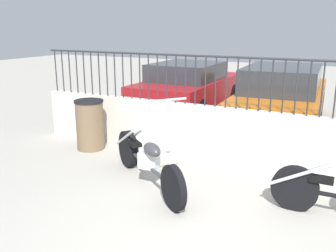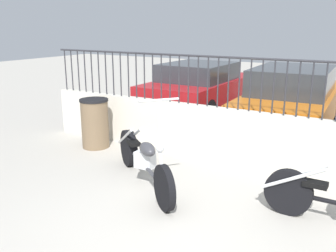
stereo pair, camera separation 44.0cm
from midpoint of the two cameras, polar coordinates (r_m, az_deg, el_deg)
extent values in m
plane|color=#ADA89E|center=(4.32, 0.07, -16.74)|extent=(40.00, 40.00, 0.00)
cube|color=beige|center=(6.35, 10.60, -1.77)|extent=(8.57, 0.18, 0.93)
cylinder|color=#2D2D33|center=(8.32, -18.19, 8.05)|extent=(0.02, 0.02, 0.87)
cylinder|color=#2D2D33|center=(8.19, -17.26, 8.02)|extent=(0.02, 0.02, 0.87)
cylinder|color=#2D2D33|center=(8.07, -16.29, 7.99)|extent=(0.02, 0.02, 0.87)
cylinder|color=#2D2D33|center=(7.94, -15.30, 7.96)|extent=(0.02, 0.02, 0.87)
cylinder|color=#2D2D33|center=(7.82, -14.27, 7.92)|extent=(0.02, 0.02, 0.87)
cylinder|color=#2D2D33|center=(7.70, -13.21, 7.88)|extent=(0.02, 0.02, 0.87)
cylinder|color=#2D2D33|center=(7.58, -12.11, 7.84)|extent=(0.02, 0.02, 0.87)
cylinder|color=#2D2D33|center=(7.46, -10.99, 7.79)|extent=(0.02, 0.02, 0.87)
cylinder|color=#2D2D33|center=(7.35, -9.82, 7.73)|extent=(0.02, 0.02, 0.87)
cylinder|color=#2D2D33|center=(7.24, -8.63, 7.68)|extent=(0.02, 0.02, 0.87)
cylinder|color=#2D2D33|center=(7.14, -7.40, 7.61)|extent=(0.02, 0.02, 0.87)
cylinder|color=#2D2D33|center=(7.04, -6.13, 7.54)|extent=(0.02, 0.02, 0.87)
cylinder|color=#2D2D33|center=(6.94, -4.82, 7.47)|extent=(0.02, 0.02, 0.87)
cylinder|color=#2D2D33|center=(6.84, -3.48, 7.39)|extent=(0.02, 0.02, 0.87)
cylinder|color=#2D2D33|center=(6.75, -2.10, 7.30)|extent=(0.02, 0.02, 0.87)
cylinder|color=#2D2D33|center=(6.66, -0.69, 7.20)|extent=(0.02, 0.02, 0.87)
cylinder|color=#2D2D33|center=(6.58, 0.76, 7.10)|extent=(0.02, 0.02, 0.87)
cylinder|color=#2D2D33|center=(6.50, 2.25, 6.99)|extent=(0.02, 0.02, 0.87)
cylinder|color=#2D2D33|center=(6.43, 3.77, 6.88)|extent=(0.02, 0.02, 0.87)
cylinder|color=#2D2D33|center=(6.36, 5.32, 6.75)|extent=(0.02, 0.02, 0.87)
cylinder|color=#2D2D33|center=(6.29, 6.91, 6.62)|extent=(0.02, 0.02, 0.87)
cylinder|color=#2D2D33|center=(6.23, 8.52, 6.48)|extent=(0.02, 0.02, 0.87)
cylinder|color=#2D2D33|center=(6.18, 10.17, 6.34)|extent=(0.02, 0.02, 0.87)
cylinder|color=#2D2D33|center=(6.13, 11.85, 6.18)|extent=(0.02, 0.02, 0.87)
cylinder|color=#2D2D33|center=(6.08, 13.55, 6.02)|extent=(0.02, 0.02, 0.87)
cylinder|color=#2D2D33|center=(6.04, 15.27, 5.85)|extent=(0.02, 0.02, 0.87)
cylinder|color=#2D2D33|center=(6.01, 17.01, 5.67)|extent=(0.02, 0.02, 0.87)
cylinder|color=#2D2D33|center=(5.98, 18.77, 5.49)|extent=(0.02, 0.02, 0.87)
cylinder|color=#2D2D33|center=(5.96, 20.54, 5.30)|extent=(0.02, 0.02, 0.87)
cylinder|color=#2D2D33|center=(5.94, 22.33, 5.10)|extent=(0.02, 0.02, 0.87)
cylinder|color=#2D2D33|center=(6.10, 11.20, 10.11)|extent=(8.57, 0.04, 0.04)
cylinder|color=black|center=(4.78, -1.87, -9.42)|extent=(0.53, 0.44, 0.60)
cylinder|color=black|center=(6.26, -8.08, -3.49)|extent=(0.57, 0.48, 0.61)
cylinder|color=#38383D|center=(5.51, -5.41, -6.06)|extent=(1.27, 1.00, 0.06)
cube|color=silver|center=(5.43, -5.26, -5.25)|extent=(0.28, 0.18, 0.24)
ellipsoid|color=#38383D|center=(5.25, -4.86, -3.63)|extent=(0.44, 0.41, 0.18)
cube|color=black|center=(5.94, -7.28, -2.69)|extent=(0.32, 0.30, 0.06)
cylinder|color=silver|center=(4.76, -2.33, -6.27)|extent=(0.20, 0.17, 0.51)
sphere|color=silver|center=(4.73, -2.64, -3.43)|extent=(0.11, 0.11, 0.11)
cylinder|color=silver|center=(4.66, -2.83, 0.37)|extent=(0.03, 0.03, 0.59)
cylinder|color=silver|center=(4.60, -2.88, 3.95)|extent=(0.34, 0.43, 0.03)
cylinder|color=silver|center=(6.13, -8.64, -1.76)|extent=(0.69, 0.55, 0.48)
cylinder|color=silver|center=(6.17, -7.40, -1.60)|extent=(0.69, 0.55, 0.48)
cylinder|color=black|center=(4.98, 16.34, -9.14)|extent=(0.59, 0.11, 0.59)
cube|color=black|center=(4.88, 19.98, -7.69)|extent=(0.28, 0.16, 0.06)
cylinder|color=silver|center=(4.83, 16.96, -7.15)|extent=(0.73, 0.05, 0.42)
cylinder|color=silver|center=(4.95, 17.26, -6.58)|extent=(0.73, 0.05, 0.42)
cylinder|color=brown|center=(7.22, -13.52, 0.02)|extent=(0.51, 0.51, 0.90)
cylinder|color=black|center=(7.12, -13.75, 3.68)|extent=(0.54, 0.54, 0.04)
cylinder|color=black|center=(11.54, 0.86, 5.35)|extent=(0.11, 0.64, 0.64)
cylinder|color=black|center=(10.94, 8.58, 4.64)|extent=(0.11, 0.64, 0.64)
cylinder|color=black|center=(9.45, -5.61, 3.08)|extent=(0.11, 0.64, 0.64)
cylinder|color=black|center=(8.71, 3.50, 2.08)|extent=(0.11, 0.64, 0.64)
cube|color=#AD191E|center=(10.07, 2.01, 5.33)|extent=(1.75, 3.93, 0.66)
cube|color=#2D3338|center=(9.82, 1.56, 8.30)|extent=(1.57, 1.89, 0.44)
cylinder|color=black|center=(10.50, 12.35, 4.01)|extent=(0.14, 0.64, 0.64)
cylinder|color=black|center=(10.30, 21.12, 3.13)|extent=(0.14, 0.64, 0.64)
cylinder|color=black|center=(7.82, 8.02, 0.44)|extent=(0.14, 0.64, 0.64)
cylinder|color=black|center=(7.55, 19.79, -0.84)|extent=(0.14, 0.64, 0.64)
cube|color=orange|center=(8.95, 15.57, 3.43)|extent=(1.94, 4.63, 0.63)
cube|color=#2D3338|center=(8.63, 15.61, 6.94)|extent=(1.65, 2.26, 0.54)
camera|label=1|loc=(0.22, -92.08, -0.56)|focal=40.00mm
camera|label=2|loc=(0.22, 87.92, 0.56)|focal=40.00mm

